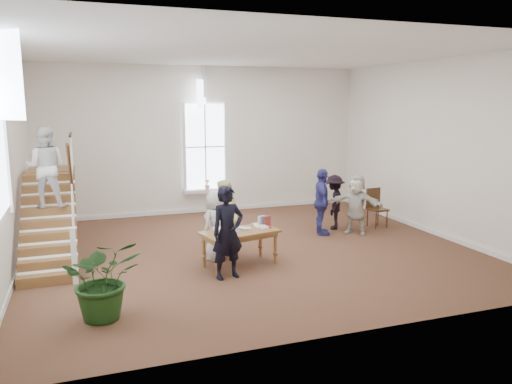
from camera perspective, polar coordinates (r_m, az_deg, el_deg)
name	(u,v)px	position (r m, az deg, el deg)	size (l,w,h in m)	color
ground	(252,250)	(11.71, -0.51, -6.69)	(10.00, 10.00, 0.00)	#492C1C
room_shell	(207,199)	(15.72, -5.67, -0.86)	(10.49, 10.00, 10.00)	silver
staircase	(48,187)	(11.52, -22.72, 0.51)	(1.10, 4.10, 2.92)	brown
library_table	(241,235)	(10.52, -1.77, -4.88)	(1.73, 1.12, 0.81)	brown
police_officer	(228,232)	(9.71, -3.25, -4.64)	(0.67, 0.44, 1.83)	black
elderly_woman	(216,225)	(10.94, -4.56, -3.74)	(0.75, 0.49, 1.54)	beige
person_yellow	(223,216)	(11.47, -3.75, -2.73)	(0.81, 0.63, 1.68)	#E7E090
woman_cluster_a	(322,202)	(12.99, 7.52, -1.14)	(1.02, 0.42, 1.73)	navy
woman_cluster_b	(334,202)	(13.68, 8.90, -1.14)	(0.96, 0.55, 1.48)	black
woman_cluster_c	(356,204)	(13.26, 11.37, -1.38)	(1.46, 0.46, 1.57)	silver
floor_plant	(103,279)	(8.34, -17.04, -9.45)	(1.19, 1.03, 1.32)	#163611
side_chair	(376,205)	(14.20, 13.50, -1.47)	(0.51, 0.51, 1.06)	#34210E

